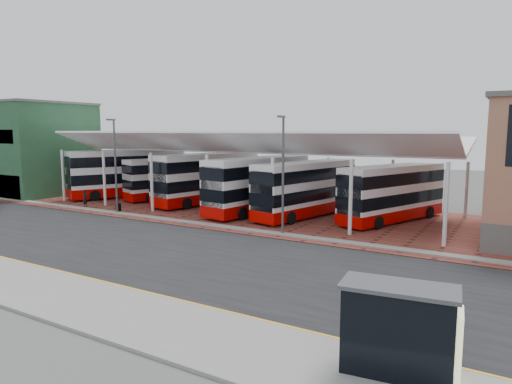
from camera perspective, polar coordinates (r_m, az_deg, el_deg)
ground at (r=27.21m, az=-6.64°, el=-7.46°), size 140.00×140.00×0.00m
road at (r=26.45m, az=-7.96°, el=-7.90°), size 120.00×14.00×0.02m
forecourt at (r=37.30m, az=8.08°, el=-3.31°), size 72.00×16.00×0.06m
sidewalk at (r=21.09m, az=-21.97°, el=-12.28°), size 120.00×4.00×0.14m
north_kerb at (r=32.19m, az=0.08°, el=-4.91°), size 120.00×0.80×0.14m
yellow_line_near at (r=22.29m, az=-17.81°, el=-11.13°), size 120.00×0.12×0.01m
yellow_line_far at (r=22.48m, az=-17.23°, el=-10.95°), size 120.00×0.12×0.01m
canopy at (r=41.18m, az=-1.64°, el=5.86°), size 37.00×11.63×7.07m
shop_green at (r=55.96m, az=-24.73°, el=4.94°), size 6.40×10.20×10.22m
shop_cream at (r=61.42m, az=-28.20°, el=4.91°), size 6.40×10.20×10.22m
lamp_west at (r=40.53m, az=-17.20°, el=3.47°), size 0.16×0.90×8.07m
lamp_east at (r=30.64m, az=3.37°, el=2.56°), size 0.16×0.90×8.07m
bus_0 at (r=50.80m, az=-15.76°, el=2.23°), size 7.86×12.08×4.99m
bus_1 at (r=48.37m, az=-10.29°, el=1.67°), size 5.79×10.37×4.20m
bus_2 at (r=44.65m, az=-6.11°, el=1.68°), size 4.92×12.07×4.85m
bus_3 at (r=39.45m, az=0.32°, el=0.87°), size 4.42×11.79×4.75m
bus_4 at (r=37.69m, az=6.24°, el=0.33°), size 4.83×11.23×4.51m
bus_5 at (r=37.02m, az=16.71°, el=-0.19°), size 6.00×10.78×4.37m
pedestrian at (r=45.11m, az=-20.56°, el=-0.74°), size 0.56×0.69×1.63m
suitcase at (r=41.94m, az=-16.82°, el=-1.85°), size 0.39×0.28×0.66m
bus_shelter at (r=13.72m, az=18.43°, el=-15.40°), size 3.42×1.88×2.62m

